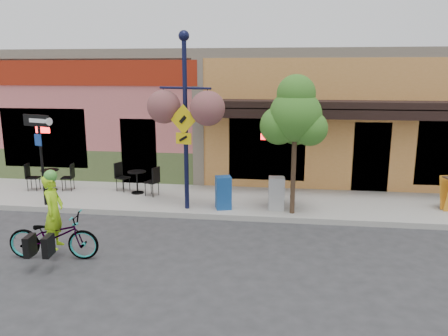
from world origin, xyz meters
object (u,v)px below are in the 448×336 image
newspaper_box_grey (276,193)px  newspaper_box_blue (223,193)px  one_way_sign (42,161)px  bicycle (54,236)px  cyclist_rider (55,223)px  building (241,110)px  lamp_post (186,123)px  street_tree (294,145)px

newspaper_box_grey → newspaper_box_blue: bearing=-178.7°
one_way_sign → newspaper_box_blue: one_way_sign is taller
bicycle → cyclist_rider: cyclist_rider is taller
bicycle → newspaper_box_blue: (3.08, 3.34, 0.11)m
cyclist_rider → newspaper_box_grey: size_ratio=1.72×
bicycle → one_way_sign: one_way_sign is taller
building → newspaper_box_grey: size_ratio=20.42×
building → cyclist_rider: bearing=-106.4°
building → newspaper_box_grey: (1.56, -6.34, -1.65)m
building → one_way_sign: size_ratio=7.21×
cyclist_rider → newspaper_box_blue: cyclist_rider is taller
cyclist_rider → lamp_post: lamp_post is taller
cyclist_rider → one_way_sign: size_ratio=0.61×
lamp_post → newspaper_box_grey: bearing=21.6°
building → bicycle: building is taller
cyclist_rider → street_tree: (4.88, 3.21, 1.20)m
building → lamp_post: 6.63m
bicycle → lamp_post: 4.35m
newspaper_box_grey → bicycle: bearing=-146.3°
street_tree → newspaper_box_blue: bearing=176.0°
building → newspaper_box_grey: 6.74m
lamp_post → newspaper_box_grey: size_ratio=5.25×
bicycle → newspaper_box_blue: 4.55m
cyclist_rider → newspaper_box_grey: cyclist_rider is taller
street_tree → one_way_sign: bearing=-178.4°
newspaper_box_grey → cyclist_rider: bearing=-146.0°
cyclist_rider → street_tree: 5.96m
bicycle → newspaper_box_grey: 5.69m
building → bicycle: bearing=-106.7°
street_tree → bicycle: bearing=-146.9°
newspaper_box_grey → street_tree: (0.42, -0.26, 1.37)m
bicycle → newspaper_box_grey: newspaper_box_grey is taller
lamp_post → cyclist_rider: bearing=-106.0°
lamp_post → street_tree: size_ratio=1.29×
building → newspaper_box_blue: size_ratio=20.32×
one_way_sign → newspaper_box_grey: 6.47m
newspaper_box_blue → street_tree: street_tree is taller
building → bicycle: size_ratio=9.75×
cyclist_rider → one_way_sign: one_way_sign is taller
cyclist_rider → lamp_post: 4.20m
newspaper_box_grey → street_tree: size_ratio=0.25×
lamp_post → one_way_sign: 4.14m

